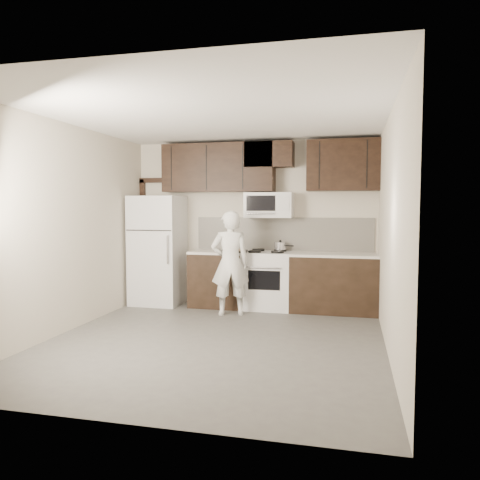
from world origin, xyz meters
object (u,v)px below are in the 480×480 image
(refrigerator, at_px, (158,250))
(microwave, at_px, (269,205))
(stove, at_px, (268,280))
(person, at_px, (230,263))

(refrigerator, bearing_deg, microwave, 5.15)
(stove, xyz_separation_m, microwave, (-0.00, 0.12, 1.19))
(microwave, distance_m, person, 1.20)
(microwave, height_order, person, microwave)
(microwave, xyz_separation_m, person, (-0.47, -0.68, -0.87))
(refrigerator, relative_size, person, 1.15)
(stove, xyz_separation_m, person, (-0.47, -0.56, 0.32))
(microwave, distance_m, refrigerator, 2.00)
(person, bearing_deg, stove, -148.84)
(stove, relative_size, microwave, 1.24)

